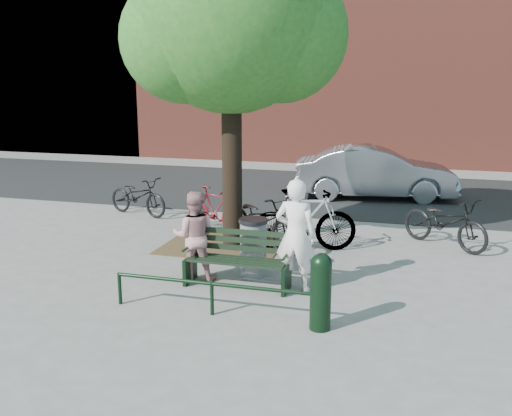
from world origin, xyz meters
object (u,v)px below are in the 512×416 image
(person_right, at_px, (194,236))
(litter_bin, at_px, (253,247))
(park_bench, at_px, (238,258))
(bollard, at_px, (321,289))
(bicycle_c, at_px, (261,221))
(person_left, at_px, (296,235))
(parked_car, at_px, (375,173))

(person_right, xyz_separation_m, litter_bin, (0.91, 0.45, -0.25))
(park_bench, xyz_separation_m, litter_bin, (0.10, 0.52, 0.04))
(bollard, bearing_deg, bicycle_c, 117.64)
(bollard, distance_m, bicycle_c, 3.89)
(person_left, xyz_separation_m, bollard, (0.65, -1.39, -0.34))
(park_bench, relative_size, person_left, 0.94)
(park_bench, height_order, bollard, bollard)
(parked_car, bearing_deg, bollard, 171.08)
(bollard, distance_m, parked_car, 9.15)
(person_left, height_order, litter_bin, person_left)
(park_bench, relative_size, parked_car, 0.38)
(person_left, bearing_deg, park_bench, 7.02)
(person_right, distance_m, bollard, 2.79)
(bicycle_c, bearing_deg, park_bench, -139.25)
(park_bench, bearing_deg, bicycle_c, 95.47)
(park_bench, bearing_deg, litter_bin, 78.69)
(person_right, distance_m, parked_car, 8.13)
(person_right, distance_m, litter_bin, 1.05)
(person_left, relative_size, bicycle_c, 0.84)
(person_left, relative_size, person_right, 1.19)
(bicycle_c, bearing_deg, parked_car, 17.62)
(person_right, height_order, parked_car, person_right)
(park_bench, xyz_separation_m, parked_car, (1.61, 7.83, 0.27))
(bollard, relative_size, bicycle_c, 0.49)
(bollard, height_order, parked_car, parked_car)
(person_right, distance_m, bicycle_c, 2.15)
(person_right, bearing_deg, parked_car, -122.08)
(person_right, relative_size, parked_car, 0.34)
(park_bench, xyz_separation_m, person_right, (-0.81, 0.07, 0.29))
(litter_bin, xyz_separation_m, bicycle_c, (-0.31, 1.60, 0.06))
(park_bench, relative_size, person_right, 1.12)
(litter_bin, bearing_deg, bollard, -50.94)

